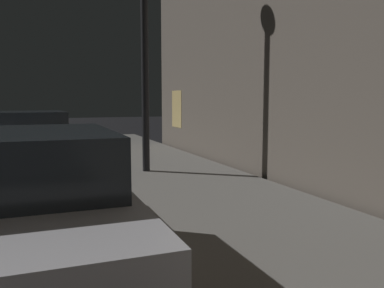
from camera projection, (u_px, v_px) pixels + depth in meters
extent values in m
cube|color=#B7B7BF|center=(26.00, 219.00, 3.85)|extent=(1.87, 4.18, 0.64)
cube|color=#1E2328|center=(23.00, 161.00, 3.73)|extent=(1.64, 2.03, 0.56)
cylinder|color=black|center=(103.00, 202.00, 5.41)|extent=(0.22, 0.66, 0.66)
cylinder|color=black|center=(155.00, 284.00, 3.01)|extent=(0.22, 0.66, 0.66)
cube|color=silver|center=(31.00, 145.00, 10.24)|extent=(2.07, 4.14, 0.64)
cube|color=#1E2328|center=(31.00, 122.00, 10.11)|extent=(1.73, 2.00, 0.56)
cylinder|color=black|center=(63.00, 147.00, 11.79)|extent=(0.26, 0.67, 0.66)
cylinder|color=black|center=(76.00, 158.00, 9.53)|extent=(0.26, 0.67, 0.66)
cylinder|color=black|center=(145.00, 52.00, 8.56)|extent=(0.16, 0.16, 5.20)
cube|color=#F2D17F|center=(177.00, 109.00, 13.02)|extent=(0.06, 0.90, 1.20)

